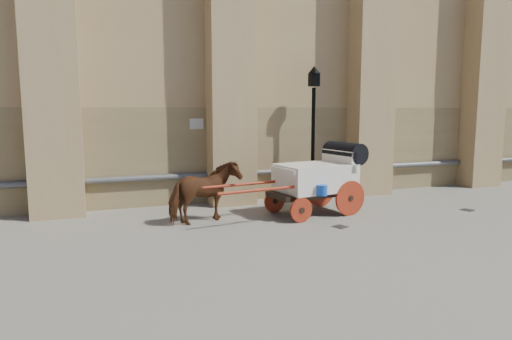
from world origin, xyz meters
name	(u,v)px	position (x,y,z in m)	size (l,w,h in m)	color
ground	(313,228)	(0.00, 0.00, 0.00)	(90.00, 90.00, 0.00)	#6C675C
horse	(205,193)	(-2.37, 1.50, 0.80)	(0.86, 1.89, 1.60)	brown
carriage	(320,176)	(0.96, 1.48, 1.08)	(4.69, 1.88, 2.00)	black
street_lamp	(313,129)	(1.66, 3.29, 2.30)	(0.40, 0.40, 4.30)	black
drain_grate_near	(340,227)	(0.72, -0.11, 0.01)	(0.32, 0.32, 0.01)	black
drain_grate_far	(467,210)	(5.23, 0.30, 0.01)	(0.32, 0.32, 0.01)	black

